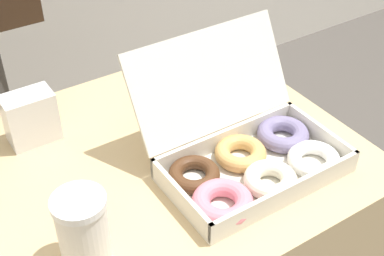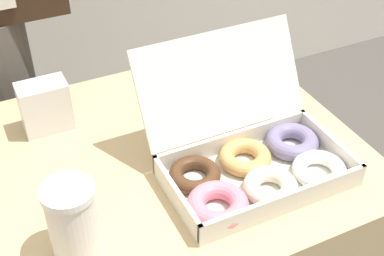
# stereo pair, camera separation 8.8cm
# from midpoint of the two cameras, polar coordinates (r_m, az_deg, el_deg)

# --- Properties ---
(donut_box) EXTENTS (0.35, 0.31, 0.21)m
(donut_box) POSITION_cam_midpoint_polar(r_m,az_deg,el_deg) (0.98, 9.07, -3.54)
(donut_box) COLOR silver
(donut_box) RESTS_ON table
(coffee_cup) EXTENTS (0.08, 0.08, 0.13)m
(coffee_cup) POSITION_cam_midpoint_polar(r_m,az_deg,el_deg) (0.83, -9.63, -9.79)
(coffee_cup) COLOR silver
(coffee_cup) RESTS_ON table
(napkin_holder) EXTENTS (0.10, 0.06, 0.10)m
(napkin_holder) POSITION_cam_midpoint_polar(r_m,az_deg,el_deg) (1.10, -13.22, 2.17)
(napkin_holder) COLOR silver
(napkin_holder) RESTS_ON table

